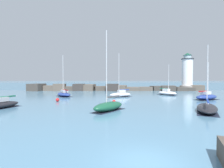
# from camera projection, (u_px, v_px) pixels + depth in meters

# --- Properties ---
(ground_plane) EXTENTS (600.00, 600.00, 0.00)m
(ground_plane) POSITION_uv_depth(u_px,v_px,m) (146.00, 163.00, 9.12)
(ground_plane) COLOR teal
(open_sea_beyond) EXTENTS (400.00, 116.00, 0.01)m
(open_sea_beyond) POSITION_uv_depth(u_px,v_px,m) (112.00, 85.00, 122.82)
(open_sea_beyond) COLOR teal
(open_sea_beyond) RESTS_ON ground
(breakwater_jetty) EXTENTS (63.05, 7.35, 2.52)m
(breakwater_jetty) POSITION_uv_depth(u_px,v_px,m) (114.00, 88.00, 62.80)
(breakwater_jetty) COLOR #423D38
(breakwater_jetty) RESTS_ON ground
(lighthouse) EXTENTS (5.06, 5.06, 13.68)m
(lighthouse) POSITION_uv_depth(u_px,v_px,m) (187.00, 74.00, 63.71)
(lighthouse) COLOR gray
(lighthouse) RESTS_ON ground
(sailboat_moored_0) EXTENTS (5.38, 6.20, 10.07)m
(sailboat_moored_0) POSITION_uv_depth(u_px,v_px,m) (64.00, 94.00, 42.64)
(sailboat_moored_0) COLOR navy
(sailboat_moored_0) RESTS_ON ground
(sailboat_moored_1) EXTENTS (5.05, 5.71, 10.77)m
(sailboat_moored_1) POSITION_uv_depth(u_px,v_px,m) (109.00, 106.00, 23.70)
(sailboat_moored_1) COLOR #195138
(sailboat_moored_1) RESTS_ON ground
(sailboat_moored_2) EXTENTS (5.69, 7.93, 8.91)m
(sailboat_moored_2) POSITION_uv_depth(u_px,v_px,m) (207.00, 108.00, 23.23)
(sailboat_moored_2) COLOR black
(sailboat_moored_2) RESTS_ON ground
(sailboat_moored_3) EXTENTS (5.01, 5.64, 8.05)m
(sailboat_moored_3) POSITION_uv_depth(u_px,v_px,m) (167.00, 93.00, 46.50)
(sailboat_moored_3) COLOR white
(sailboat_moored_3) RESTS_ON ground
(sailboat_moored_5) EXTENTS (5.89, 4.10, 10.35)m
(sailboat_moored_5) POSITION_uv_depth(u_px,v_px,m) (121.00, 94.00, 41.73)
(sailboat_moored_5) COLOR silver
(sailboat_moored_5) RESTS_ON ground
(sailboat_moored_6) EXTENTS (6.23, 4.68, 7.77)m
(sailboat_moored_6) POSITION_uv_depth(u_px,v_px,m) (206.00, 97.00, 35.99)
(sailboat_moored_6) COLOR navy
(sailboat_moored_6) RESTS_ON ground
(mooring_buoy_orange_near) EXTENTS (0.58, 0.58, 0.78)m
(mooring_buoy_orange_near) POSITION_uv_depth(u_px,v_px,m) (114.00, 101.00, 31.09)
(mooring_buoy_orange_near) COLOR red
(mooring_buoy_orange_near) RESTS_ON ground
(mooring_buoy_far_side) EXTENTS (0.66, 0.66, 0.86)m
(mooring_buoy_far_side) POSITION_uv_depth(u_px,v_px,m) (58.00, 100.00, 33.21)
(mooring_buoy_far_side) COLOR red
(mooring_buoy_far_side) RESTS_ON ground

